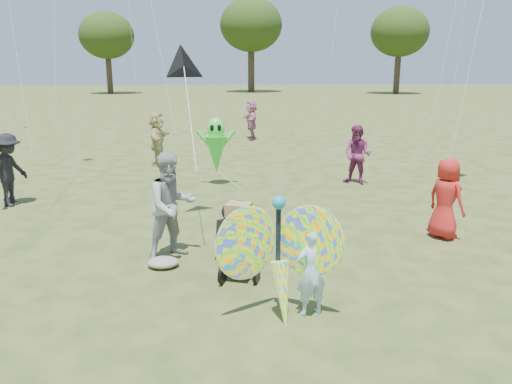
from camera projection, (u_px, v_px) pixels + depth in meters
ground at (277, 301)px, 6.52m from camera, size 160.00×160.00×0.00m
child_girl at (311, 272)px, 6.05m from camera, size 0.47×0.39×1.11m
adult_man at (172, 206)px, 7.86m from camera, size 1.04×0.98×1.70m
grey_bag at (163, 262)px, 7.61m from camera, size 0.48×0.39×0.15m
crowd_a at (446, 199)px, 8.79m from camera, size 0.74×0.84×1.44m
crowd_b at (9, 170)px, 10.83m from camera, size 0.82×1.14×1.60m
crowd_d at (157, 138)px, 15.40m from camera, size 0.60×1.56×1.64m
crowd_e at (357, 155)px, 12.87m from camera, size 0.94×0.91×1.53m
crowd_j at (251, 120)px, 20.85m from camera, size 0.64×1.54×1.61m
jogging_stroller at (239, 233)px, 7.30m from camera, size 0.69×1.12×1.09m
butterfly_kite at (280, 259)px, 5.91m from camera, size 1.74×0.75×1.73m
delta_kite_rig at (184, 67)px, 9.18m from camera, size 0.89×2.13×2.04m
alien_kite at (216, 148)px, 12.68m from camera, size 1.12×0.69×1.74m
tree_line at (273, 25)px, 48.59m from camera, size 91.78×33.60×10.79m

